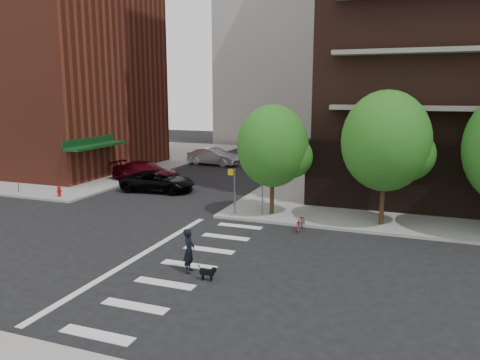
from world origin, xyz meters
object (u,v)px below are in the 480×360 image
object	(u,v)px
parked_car_silver	(214,156)
parked_car_maroon	(146,172)
scooter	(301,222)
parked_car_black	(158,181)
dog_walker	(189,251)
fire_hydrant	(59,191)

from	to	relation	value
parked_car_silver	parked_car_maroon	bearing A→B (deg)	176.30
parked_car_maroon	scooter	bearing A→B (deg)	-121.58
parked_car_black	parked_car_silver	world-z (taller)	parked_car_silver
scooter	parked_car_silver	bearing A→B (deg)	126.62
parked_car_maroon	parked_car_silver	bearing A→B (deg)	-10.23
dog_walker	parked_car_silver	bearing A→B (deg)	10.73
scooter	dog_walker	bearing A→B (deg)	-110.04
parked_car_silver	dog_walker	distance (m)	27.14
parked_car_black	parked_car_silver	distance (m)	12.50
fire_hydrant	scooter	size ratio (longest dim) A/B	0.46
scooter	parked_car_maroon	bearing A→B (deg)	150.86
scooter	fire_hydrant	bearing A→B (deg)	176.81
fire_hydrant	parked_car_maroon	world-z (taller)	parked_car_maroon
parked_car_black	scooter	xyz separation A→B (m)	(11.68, -5.62, -0.31)
parked_car_black	dog_walker	size ratio (longest dim) A/B	2.96
parked_car_black	fire_hydrant	bearing A→B (deg)	125.42
parked_car_maroon	parked_car_silver	size ratio (longest dim) A/B	1.09
parked_car_silver	scooter	distance (m)	22.15
parked_car_maroon	parked_car_silver	xyz separation A→B (m)	(1.54, 9.64, 0.03)
parked_car_silver	parked_car_black	bearing A→B (deg)	-169.44
parked_car_black	scooter	bearing A→B (deg)	-121.24
parked_car_black	parked_car_silver	xyz separation A→B (m)	(-1.13, 12.45, 0.10)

